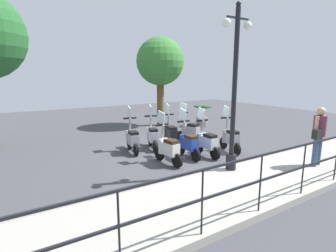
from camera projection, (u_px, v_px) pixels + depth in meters
ground_plane at (183, 151)px, 8.97m from camera, size 28.00×28.00×0.00m
promenade_walkway at (259, 180)px, 6.34m from camera, size 2.20×20.00×0.15m
fence_railing at (304, 159)px, 5.31m from camera, size 0.04×16.03×1.07m
lamp_post_near at (234, 100)px, 6.49m from camera, size 0.26×0.90×4.10m
pedestrian_with_bag at (319, 132)px, 6.95m from camera, size 0.35×0.64×1.59m
tree_distant at (160, 62)px, 13.02m from camera, size 2.38×2.38×4.42m
potted_palm at (202, 118)px, 13.22m from camera, size 1.06×0.66×1.05m
scooter_near_0 at (230, 138)px, 8.83m from camera, size 1.21×0.51×1.54m
scooter_near_1 at (207, 142)px, 8.31m from camera, size 1.23×0.44×1.54m
scooter_near_2 at (188, 143)px, 8.16m from camera, size 1.23×0.44×1.54m
scooter_near_3 at (168, 148)px, 7.61m from camera, size 1.23×0.44×1.54m
scooter_far_0 at (190, 130)px, 10.01m from camera, size 1.20×0.55×1.54m
scooter_far_1 at (171, 133)px, 9.54m from camera, size 1.22×0.50×1.54m
scooter_far_2 at (152, 135)px, 9.19m from camera, size 1.20×0.55×1.54m
scooter_far_3 at (132, 139)px, 8.74m from camera, size 1.23×0.47×1.54m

